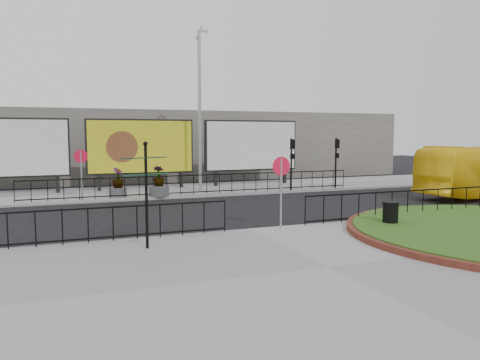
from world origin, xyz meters
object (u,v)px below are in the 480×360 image
billboard_mid (141,147)px  litter_bin (390,215)px  lamp_post (200,108)px  fingerpost_sign (146,184)px  planter_a (118,185)px  planter_b (159,185)px

billboard_mid → litter_bin: billboard_mid is taller
billboard_mid → lamp_post: size_ratio=0.67×
lamp_post → litter_bin: bearing=-76.8°
billboard_mid → lamp_post: lamp_post is taller
fingerpost_sign → planter_a: 11.64m
billboard_mid → fingerpost_sign: bearing=-98.9°
fingerpost_sign → planter_a: bearing=70.1°
fingerpost_sign → planter_b: bearing=59.7°
fingerpost_sign → litter_bin: bearing=-18.8°
lamp_post → planter_a: (-4.71, -0.95, -4.10)m
fingerpost_sign → planter_b: 11.28m
lamp_post → fingerpost_sign: lamp_post is taller
lamp_post → planter_a: lamp_post is taller
planter_a → planter_b: 2.10m
billboard_mid → lamp_post: (3.01, -1.97, 2.23)m
fingerpost_sign → litter_bin: (8.27, -0.25, -1.36)m
planter_b → fingerpost_sign: bearing=-103.2°
litter_bin → planter_b: 12.53m
litter_bin → fingerpost_sign: bearing=178.3°
planter_b → lamp_post: bearing=30.6°
litter_bin → planter_a: (-7.70, 11.81, 0.13)m
fingerpost_sign → planter_b: fingerpost_sign is taller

